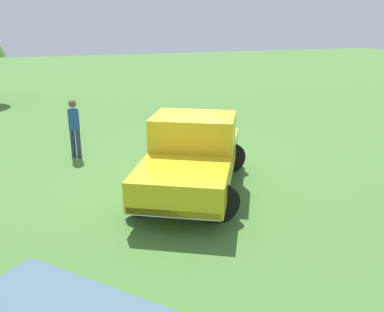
{
  "coord_description": "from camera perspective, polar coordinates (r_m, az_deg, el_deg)",
  "views": [
    {
      "loc": [
        3.29,
        9.77,
        4.06
      ],
      "look_at": [
        0.12,
        0.7,
        0.9
      ],
      "focal_mm": 39.5,
      "sensor_mm": 36.0,
      "label": 1
    }
  ],
  "objects": [
    {
      "name": "person_visitor",
      "position": [
        13.1,
        -15.63,
        4.05
      ],
      "size": [
        0.45,
        0.45,
        1.78
      ],
      "rotation": [
        0.0,
        0.0,
        4.0
      ],
      "color": "navy",
      "rests_on": "ground_plane"
    },
    {
      "name": "pickup_truck",
      "position": [
        10.21,
        0.11,
        0.5
      ],
      "size": [
        3.94,
        5.07,
        1.83
      ],
      "rotation": [
        0.0,
        0.0,
        1.08
      ],
      "color": "black",
      "rests_on": "ground_plane"
    },
    {
      "name": "ground_plane",
      "position": [
        11.08,
        -0.58,
        -3.3
      ],
      "size": [
        80.0,
        80.0,
        0.0
      ],
      "primitive_type": "plane",
      "color": "#477533"
    }
  ]
}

